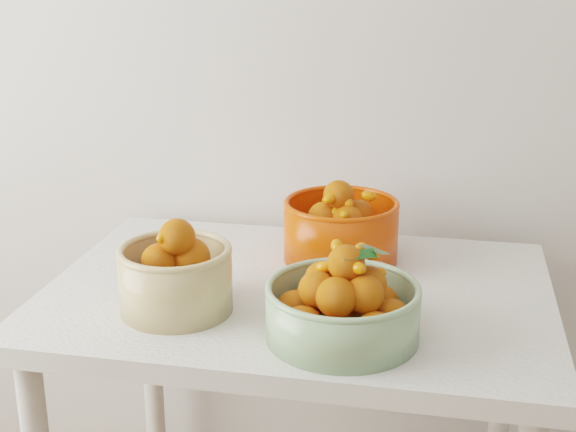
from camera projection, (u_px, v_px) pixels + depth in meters
name	position (u px, v px, depth m)	size (l,w,h in m)	color
table	(298.00, 331.00, 1.63)	(1.00, 0.70, 0.75)	silver
bowl_cream	(176.00, 276.00, 1.48)	(0.23, 0.23, 0.18)	tan
bowl_green	(343.00, 306.00, 1.38)	(0.31, 0.31, 0.17)	#84A879
bowl_orange	(341.00, 229.00, 1.73)	(0.25, 0.25, 0.18)	red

